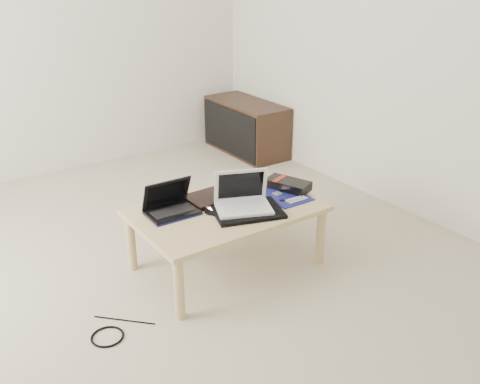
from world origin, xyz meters
TOP-DOWN VIEW (x-y plane):
  - ground at (0.00, 0.00)m, footprint 4.00×4.00m
  - coffee_table at (0.44, -0.22)m, footprint 1.10×0.70m
  - media_cabinet at (1.77, 1.45)m, footprint 0.41×0.90m
  - book at (0.42, -0.07)m, footprint 0.28×0.23m
  - netbook at (0.14, -0.09)m, footprint 0.30×0.22m
  - tablet at (0.44, -0.20)m, footprint 0.27×0.22m
  - remote at (0.63, -0.13)m, footprint 0.10×0.23m
  - neoprene_sleeve at (0.51, -0.35)m, footprint 0.46×0.39m
  - white_laptop at (0.50, -0.30)m, footprint 0.38×0.33m
  - motherboard at (0.84, -0.29)m, footprint 0.25×0.30m
  - gpu_box at (0.92, -0.21)m, footprint 0.23×0.31m
  - cable_coil at (0.34, -0.23)m, footprint 0.10×0.10m
  - floor_cable_coil at (-0.44, -0.45)m, footprint 0.21×0.21m
  - floor_cable_trail at (-0.32, -0.37)m, footprint 0.24×0.25m

SIDE VIEW (x-z plane):
  - ground at x=0.00m, z-range 0.00..0.00m
  - floor_cable_trail at x=-0.32m, z-range 0.00..0.01m
  - floor_cable_coil at x=-0.44m, z-range 0.00..0.01m
  - media_cabinet at x=1.77m, z-range 0.00..0.50m
  - coffee_table at x=0.44m, z-range 0.15..0.55m
  - motherboard at x=0.84m, z-range 0.40..0.41m
  - cable_coil at x=0.34m, z-range 0.40..0.41m
  - tablet at x=0.44m, z-range 0.40..0.41m
  - neoprene_sleeve at x=0.51m, z-range 0.40..0.42m
  - remote at x=0.63m, z-range 0.40..0.42m
  - book at x=0.42m, z-range 0.40..0.43m
  - gpu_box at x=0.92m, z-range 0.40..0.46m
  - netbook at x=0.14m, z-range 0.34..0.54m
  - white_laptop at x=0.50m, z-range 0.35..0.58m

